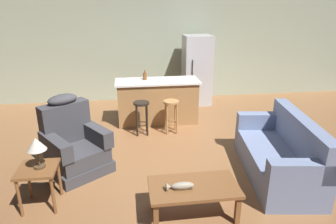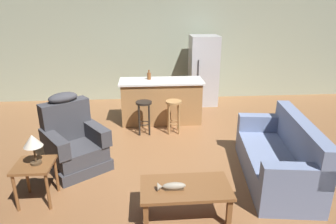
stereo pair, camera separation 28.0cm
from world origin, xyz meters
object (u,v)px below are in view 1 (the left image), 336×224
Objects in this scene: coffee_table at (194,189)px; bar_stool_left at (142,112)px; refrigerator at (197,70)px; bottle_tall_green at (145,76)px; table_lamp at (36,146)px; couch at (280,155)px; end_table at (38,175)px; fish_figurine at (180,186)px; bar_stool_right at (171,111)px; kitchen_island at (158,101)px; recliner_near_lamp at (74,145)px.

bar_stool_left reaches higher than coffee_table.
refrigerator is 1.80m from bottle_tall_green.
bar_stool_left is (1.40, 2.11, -0.40)m from table_lamp.
end_table is at bearing 12.65° from couch.
bar_stool_right is at bearing 83.87° from fish_figurine.
bottle_tall_green is (-0.19, 3.33, 0.57)m from fish_figurine.
kitchen_island is 8.60× the size of bottle_tall_green.
kitchen_island is at bearing -133.77° from refrigerator.
fish_figurine is 2.00m from recliner_near_lamp.
recliner_near_lamp is 2.14× the size of end_table.
coffee_table is 2.10m from recliner_near_lamp.
refrigerator is at bearing 74.65° from fish_figurine.
table_lamp is at bearing 166.56° from coffee_table.
recliner_near_lamp reaches higher than bar_stool_left.
refrigerator is (1.15, 1.20, 0.40)m from kitchen_island.
fish_figurine is 0.83× the size of table_lamp.
end_table is 4.95m from refrigerator.
bottle_tall_green reaches higher than bar_stool_right.
recliner_near_lamp reaches higher than bottle_tall_green.
coffee_table is 2.01m from table_lamp.
table_lamp reaches higher than end_table.
bottle_tall_green is (1.25, 1.95, 0.61)m from recliner_near_lamp.
table_lamp reaches higher than coffee_table.
end_table is (-1.92, 0.45, 0.10)m from coffee_table.
fish_figurine is 4.62m from refrigerator.
table_lamp reaches higher than bar_stool_left.
kitchen_island is at bearing 56.96° from table_lamp.
recliner_near_lamp is 2.39m from bottle_tall_green.
recliner_near_lamp is at bearing 136.13° from fish_figurine.
recliner_near_lamp is at bearing -144.64° from bar_stool_right.
refrigerator is (2.93, 3.94, 0.01)m from table_lamp.
bottle_tall_green is at bearing 61.74° from table_lamp.
refrigerator reaches higher than couch.
end_table reaches higher than fish_figurine.
table_lamp is 2.93m from bar_stool_right.
kitchen_island is (-0.11, 3.19, 0.11)m from coffee_table.
coffee_table is at bearing -79.07° from bar_stool_left.
table_lamp is (-3.41, -0.28, 0.53)m from couch.
coffee_table is at bearing 33.74° from couch.
end_table is at bearing 166.89° from coffee_table.
bar_stool_right is (0.60, 0.00, 0.00)m from bar_stool_left.
kitchen_island is 0.62m from bottle_tall_green.
couch is at bearing 25.85° from coffee_table.
coffee_table is 0.55× the size of couch.
bar_stool_right is (-1.41, 1.83, 0.13)m from couch.
couch is 1.13× the size of refrigerator.
kitchen_island is at bearing 108.58° from bar_stool_right.
table_lamp is at bearing 6.33° from end_table.
table_lamp is at bearing -123.52° from bar_stool_left.
fish_figurine is 0.50× the size of bar_stool_left.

